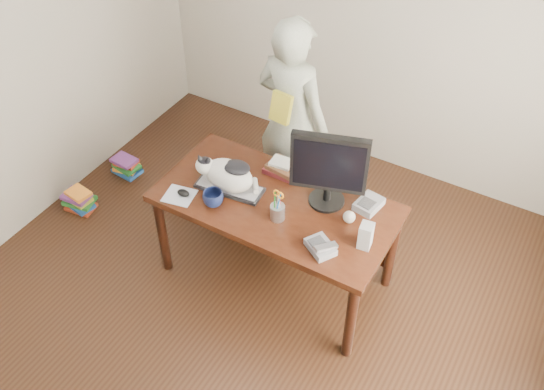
{
  "coord_description": "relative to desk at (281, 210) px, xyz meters",
  "views": [
    {
      "loc": [
        1.44,
        -1.92,
        3.51
      ],
      "look_at": [
        0.0,
        0.55,
        0.85
      ],
      "focal_mm": 40.0,
      "sensor_mm": 36.0,
      "label": 1
    }
  ],
  "objects": [
    {
      "name": "room",
      "position": [
        0.0,
        -0.68,
        0.75
      ],
      "size": [
        4.5,
        4.5,
        4.5
      ],
      "color": "black",
      "rests_on": "ground"
    },
    {
      "name": "desk",
      "position": [
        0.0,
        0.0,
        0.0
      ],
      "size": [
        1.6,
        0.8,
        0.75
      ],
      "color": "black",
      "rests_on": "ground"
    },
    {
      "name": "keyboard",
      "position": [
        -0.33,
        -0.13,
        0.16
      ],
      "size": [
        0.48,
        0.23,
        0.03
      ],
      "rotation": [
        0.0,
        0.0,
        0.12
      ],
      "color": "black",
      "rests_on": "desk"
    },
    {
      "name": "cat",
      "position": [
        -0.35,
        -0.13,
        0.28
      ],
      "size": [
        0.45,
        0.27,
        0.26
      ],
      "rotation": [
        0.0,
        0.0,
        0.12
      ],
      "color": "silver",
      "rests_on": "keyboard"
    },
    {
      "name": "monitor",
      "position": [
        0.29,
        0.07,
        0.46
      ],
      "size": [
        0.48,
        0.3,
        0.55
      ],
      "rotation": [
        0.0,
        0.0,
        0.31
      ],
      "color": "black",
      "rests_on": "desk"
    },
    {
      "name": "pen_cup",
      "position": [
        0.09,
        -0.21,
        0.21
      ],
      "size": [
        0.11,
        0.11,
        0.24
      ],
      "rotation": [
        0.0,
        0.0,
        -0.16
      ],
      "color": "#9B9BA0",
      "rests_on": "desk"
    },
    {
      "name": "mousepad",
      "position": [
        -0.58,
        -0.36,
        0.15
      ],
      "size": [
        0.23,
        0.21,
        0.0
      ],
      "rotation": [
        0.0,
        0.0,
        0.2
      ],
      "color": "silver",
      "rests_on": "desk"
    },
    {
      "name": "mouse",
      "position": [
        -0.56,
        -0.34,
        0.17
      ],
      "size": [
        0.1,
        0.07,
        0.04
      ],
      "rotation": [
        0.0,
        0.0,
        0.2
      ],
      "color": "black",
      "rests_on": "mousepad"
    },
    {
      "name": "coffee_mug",
      "position": [
        -0.34,
        -0.31,
        0.2
      ],
      "size": [
        0.18,
        0.18,
        0.11
      ],
      "primitive_type": "imported",
      "rotation": [
        0.0,
        0.0,
        1.09
      ],
      "color": "#0D1435",
      "rests_on": "desk"
    },
    {
      "name": "phone",
      "position": [
        0.45,
        -0.31,
        0.18
      ],
      "size": [
        0.23,
        0.21,
        0.08
      ],
      "rotation": [
        0.0,
        0.0,
        -0.55
      ],
      "color": "slate",
      "rests_on": "desk"
    },
    {
      "name": "speaker",
      "position": [
        0.67,
        -0.14,
        0.24
      ],
      "size": [
        0.09,
        0.1,
        0.18
      ],
      "rotation": [
        0.0,
        0.0,
        0.13
      ],
      "color": "gray",
      "rests_on": "desk"
    },
    {
      "name": "baseball",
      "position": [
        0.49,
        -0.0,
        0.19
      ],
      "size": [
        0.08,
        0.08,
        0.08
      ],
      "rotation": [
        0.0,
        0.0,
        0.29
      ],
      "color": "silver",
      "rests_on": "desk"
    },
    {
      "name": "book_stack",
      "position": [
        -0.11,
        0.21,
        0.19
      ],
      "size": [
        0.25,
        0.19,
        0.09
      ],
      "rotation": [
        0.0,
        0.0,
        -0.06
      ],
      "color": "#511519",
      "rests_on": "desk"
    },
    {
      "name": "calculator",
      "position": [
        0.55,
        0.18,
        0.17
      ],
      "size": [
        0.17,
        0.21,
        0.06
      ],
      "rotation": [
        0.0,
        0.0,
        -0.16
      ],
      "color": "slate",
      "rests_on": "desk"
    },
    {
      "name": "person",
      "position": [
        -0.29,
        0.67,
        0.23
      ],
      "size": [
        0.65,
        0.47,
        1.67
      ],
      "primitive_type": "imported",
      "rotation": [
        0.0,
        0.0,
        3.03
      ],
      "color": "beige",
      "rests_on": "ground"
    },
    {
      "name": "held_book",
      "position": [
        -0.29,
        0.5,
        0.45
      ],
      "size": [
        0.17,
        0.11,
        0.22
      ],
      "rotation": [
        0.0,
        0.0,
        -0.12
      ],
      "color": "gold",
      "rests_on": "person"
    },
    {
      "name": "book_pile_a",
      "position": [
        -1.75,
        -0.28,
        -0.51
      ],
      "size": [
        0.27,
        0.22,
        0.18
      ],
      "color": "#B7361A",
      "rests_on": "ground"
    },
    {
      "name": "book_pile_b",
      "position": [
        -1.72,
        0.27,
        -0.53
      ],
      "size": [
        0.26,
        0.2,
        0.15
      ],
      "color": "#1A4C9D",
      "rests_on": "ground"
    }
  ]
}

